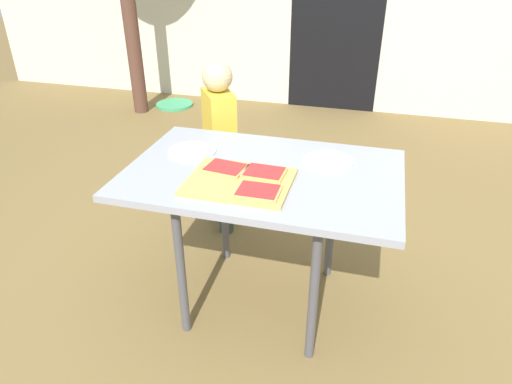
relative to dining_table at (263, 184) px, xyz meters
The scene contains 11 objects.
ground_plane 0.66m from the dining_table, ahead, with size 16.00×16.00×0.00m, color brown.
house_door 3.07m from the dining_table, 91.10° to the left, with size 0.90×0.02×2.00m, color black.
dining_table is the anchor object (origin of this frame).
cutting_board 0.17m from the dining_table, 115.05° to the right, with size 0.42×0.33×0.02m, color tan.
pizza_slice_far_right 0.11m from the dining_table, 71.10° to the right, with size 0.18×0.14×0.01m.
pizza_slice_near_right 0.24m from the dining_table, 80.50° to the right, with size 0.17×0.13×0.01m.
pizza_slice_far_left 0.19m from the dining_table, 156.51° to the right, with size 0.19×0.15×0.01m.
plate_white_left 0.39m from the dining_table, 164.62° to the left, with size 0.22×0.22×0.01m, color white.
plate_white_right 0.31m from the dining_table, 32.91° to the left, with size 0.22×0.22×0.01m, color white.
child_left 0.73m from the dining_table, 124.67° to the left, with size 0.25×0.28×1.03m.
garden_hose_coil 3.22m from the dining_table, 122.23° to the left, with size 0.39×0.39×0.03m, color #3E9E67.
Camera 1 is at (0.44, -1.71, 1.61)m, focal length 32.25 mm.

